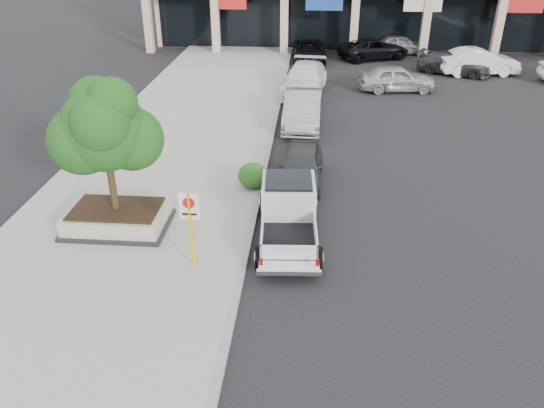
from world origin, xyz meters
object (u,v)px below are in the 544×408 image
(curb_car_c, at_px, (305,79))
(lot_car_b, at_px, (478,62))
(pickup_truck, at_px, (289,215))
(lot_car_a, at_px, (397,78))
(curb_car_a, at_px, (301,166))
(curb_car_b, at_px, (302,109))
(no_parking_sign, at_px, (190,220))
(planter, at_px, (118,218))
(lot_car_e, at_px, (401,44))
(lot_car_d, at_px, (374,49))
(curb_car_d, at_px, (309,51))
(planter_tree, at_px, (110,128))
(lot_car_c, at_px, (454,64))

(curb_car_c, bearing_deg, lot_car_b, 30.20)
(pickup_truck, relative_size, lot_car_a, 1.17)
(curb_car_a, xyz_separation_m, lot_car_a, (5.11, 12.57, 0.06))
(curb_car_c, bearing_deg, curb_car_b, -84.17)
(no_parking_sign, height_order, curb_car_c, no_parking_sign)
(pickup_truck, distance_m, curb_car_a, 4.06)
(planter, bearing_deg, lot_car_a, 57.01)
(planter, distance_m, no_parking_sign, 3.63)
(curb_car_c, relative_size, lot_car_a, 1.28)
(no_parking_sign, xyz_separation_m, curb_car_b, (2.69, 12.25, -0.83))
(lot_car_b, bearing_deg, lot_car_e, 29.42)
(lot_car_d, bearing_deg, curb_car_a, 143.09)
(curb_car_c, relative_size, curb_car_d, 1.13)
(curb_car_b, distance_m, curb_car_d, 13.52)
(planter_tree, distance_m, lot_car_c, 25.59)
(curb_car_d, distance_m, lot_car_e, 7.18)
(curb_car_c, distance_m, lot_car_a, 5.34)
(planter, relative_size, lot_car_b, 0.65)
(planter_tree, height_order, curb_car_b, planter_tree)
(pickup_truck, relative_size, lot_car_c, 1.10)
(curb_car_c, bearing_deg, curb_car_a, -83.61)
(curb_car_b, relative_size, lot_car_e, 1.22)
(planter_tree, distance_m, curb_car_c, 16.75)
(planter, distance_m, curb_car_a, 6.98)
(lot_car_d, xyz_separation_m, lot_car_e, (2.13, 1.76, -0.02))
(curb_car_b, bearing_deg, curb_car_d, 89.94)
(lot_car_e, bearing_deg, no_parking_sign, 159.35)
(lot_car_b, distance_m, lot_car_d, 7.33)
(lot_car_c, relative_size, lot_car_e, 1.14)
(no_parking_sign, height_order, curb_car_d, no_parking_sign)
(curb_car_b, bearing_deg, lot_car_d, 72.42)
(no_parking_sign, bearing_deg, lot_car_a, 66.83)
(curb_car_d, xyz_separation_m, lot_car_c, (9.31, -2.99, -0.01))
(curb_car_a, xyz_separation_m, lot_car_e, (6.66, 22.38, 0.01))
(planter, bearing_deg, pickup_truck, -0.02)
(planter_tree, xyz_separation_m, curb_car_a, (5.54, 3.90, -2.74))
(planter_tree, relative_size, curb_car_d, 0.82)
(curb_car_c, bearing_deg, pickup_truck, -84.79)
(planter_tree, bearing_deg, no_parking_sign, -37.77)
(curb_car_a, relative_size, curb_car_d, 0.80)
(planter, bearing_deg, curb_car_a, 35.51)
(pickup_truck, relative_size, curb_car_c, 0.92)
(curb_car_a, height_order, lot_car_d, lot_car_d)
(pickup_truck, bearing_deg, no_parking_sign, -146.27)
(planter, relative_size, lot_car_e, 0.80)
(planter_tree, bearing_deg, lot_car_b, 51.70)
(lot_car_e, bearing_deg, curb_car_c, 145.14)
(planter, relative_size, no_parking_sign, 1.39)
(lot_car_a, relative_size, lot_car_b, 0.87)
(no_parking_sign, relative_size, lot_car_a, 0.53)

